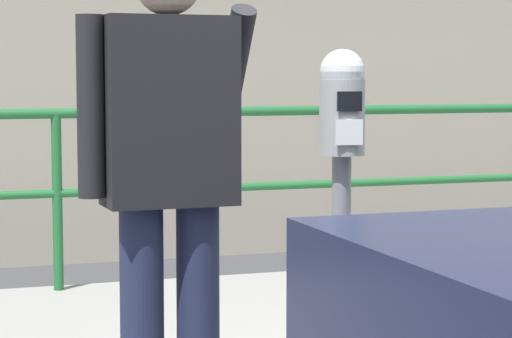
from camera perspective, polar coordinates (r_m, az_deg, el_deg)
name	(u,v)px	position (r m, az deg, el deg)	size (l,w,h in m)	color
parking_meter	(342,158)	(3.79, 4.69, 0.59)	(0.17, 0.18, 1.39)	slate
pedestrian_at_meter	(169,165)	(3.57, -4.77, 0.20)	(0.63, 0.46, 1.72)	#1E233F
background_railing	(206,158)	(6.52, -2.73, 0.61)	(24.06, 0.06, 1.09)	#1E602D
backdrop_wall	(141,35)	(8.38, -6.28, 7.26)	(32.00, 0.50, 3.51)	#ADA38E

